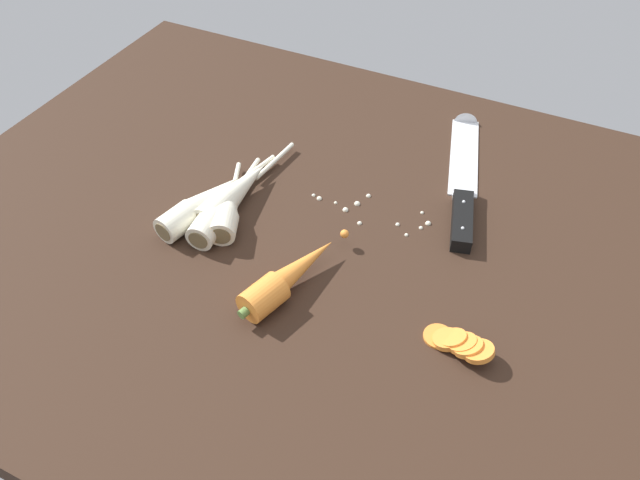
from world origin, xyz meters
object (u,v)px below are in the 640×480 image
(parsnip_mid_right, at_px, (219,210))
(parsnip_back, at_px, (235,193))
(parsnip_mid_left, at_px, (202,204))
(carrot_slice_stack, at_px, (458,343))
(whole_carrot, at_px, (289,277))
(chefs_knife, at_px, (464,170))
(parsnip_front, at_px, (227,209))

(parsnip_mid_right, height_order, parsnip_back, same)
(parsnip_mid_right, bearing_deg, parsnip_back, 89.46)
(parsnip_mid_left, distance_m, parsnip_mid_right, 0.03)
(parsnip_back, bearing_deg, carrot_slice_stack, -16.37)
(parsnip_back, distance_m, carrot_slice_stack, 0.39)
(parsnip_mid_right, distance_m, parsnip_back, 0.04)
(whole_carrot, bearing_deg, parsnip_back, 142.57)
(carrot_slice_stack, bearing_deg, parsnip_mid_left, 170.52)
(parsnip_mid_left, relative_size, carrot_slice_stack, 2.61)
(whole_carrot, xyz_separation_m, parsnip_mid_left, (-0.18, 0.07, -0.00))
(parsnip_back, bearing_deg, chefs_knife, 37.19)
(parsnip_front, bearing_deg, parsnip_mid_right, -144.93)
(chefs_knife, distance_m, parsnip_back, 0.36)
(whole_carrot, distance_m, parsnip_front, 0.16)
(parsnip_mid_right, height_order, carrot_slice_stack, parsnip_mid_right)
(parsnip_mid_left, bearing_deg, carrot_slice_stack, -9.48)
(chefs_knife, xyz_separation_m, parsnip_mid_right, (-0.28, -0.26, 0.01))
(chefs_knife, distance_m, parsnip_mid_left, 0.41)
(chefs_knife, height_order, carrot_slice_stack, carrot_slice_stack)
(carrot_slice_stack, bearing_deg, parsnip_front, 168.68)
(chefs_knife, relative_size, whole_carrot, 1.78)
(carrot_slice_stack, bearing_deg, parsnip_back, 163.63)
(whole_carrot, xyz_separation_m, carrot_slice_stack, (0.22, 0.00, -0.01))
(parsnip_front, relative_size, parsnip_mid_left, 0.72)
(whole_carrot, relative_size, parsnip_mid_right, 0.95)
(parsnip_back, bearing_deg, whole_carrot, -37.43)
(whole_carrot, xyz_separation_m, parsnip_front, (-0.14, 0.08, -0.00))
(parsnip_mid_left, relative_size, parsnip_back, 1.01)
(parsnip_back, height_order, carrot_slice_stack, parsnip_back)
(parsnip_back, xyz_separation_m, carrot_slice_stack, (0.37, -0.11, -0.01))
(parsnip_back, bearing_deg, parsnip_front, -77.39)
(parsnip_front, relative_size, parsnip_back, 0.73)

